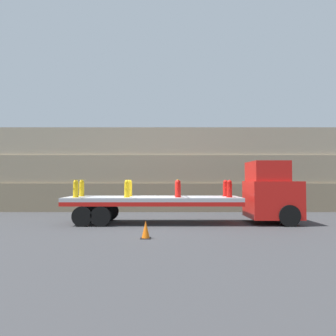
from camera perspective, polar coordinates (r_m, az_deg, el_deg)
The scene contains 16 objects.
ground_plane at distance 16.70m, azimuth -2.64°, elevation -9.58°, with size 120.00×120.00×0.00m, color #38383A.
rock_cliff at distance 23.84m, azimuth -1.82°, elevation -0.33°, with size 60.00×3.30×5.81m.
truck_cab at distance 17.37m, azimuth 17.75°, elevation -4.14°, with size 2.42×2.66×3.10m.
flatbed_trailer at distance 16.63m, azimuth -4.55°, elevation -5.89°, with size 8.70×2.60×1.33m.
fire_hydrant_yellow_near_0 at distance 16.62m, azimuth -15.78°, elevation -3.52°, with size 0.32×0.55×0.85m.
fire_hydrant_yellow_far_0 at distance 17.68m, azimuth -14.81°, elevation -3.43°, with size 0.32×0.55×0.85m.
fire_hydrant_yellow_near_1 at distance 16.12m, azimuth -7.17°, elevation -3.63°, with size 0.32×0.55×0.85m.
fire_hydrant_yellow_far_1 at distance 17.21m, azimuth -6.72°, elevation -3.53°, with size 0.32×0.55×0.85m.
fire_hydrant_red_near_2 at distance 16.00m, azimuth 1.77°, elevation -3.65°, with size 0.32×0.55×0.85m.
fire_hydrant_red_far_2 at distance 17.10m, azimuth 1.66°, elevation -3.55°, with size 0.32×0.55×0.85m.
fire_hydrant_red_near_3 at distance 16.27m, azimuth 10.63°, elevation -3.59°, with size 0.32×0.55×0.85m.
fire_hydrant_red_far_3 at distance 17.35m, azimuth 9.96°, elevation -3.50°, with size 0.32×0.55×0.85m.
cargo_strap_rear at distance 17.14m, azimuth -15.26°, elevation -1.99°, with size 0.05×2.70×0.01m.
cargo_strap_middle at distance 16.66m, azimuth -6.93°, elevation -2.04°, with size 0.05×2.70×0.01m.
cargo_strap_front at distance 16.54m, azimuth 1.71°, elevation -2.06°, with size 0.05×2.70×0.01m.
traffic_cone at distance 12.43m, azimuth -3.91°, elevation -10.69°, with size 0.39×0.39×0.66m.
Camera 1 is at (0.75, -16.54, 2.19)m, focal length 35.00 mm.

